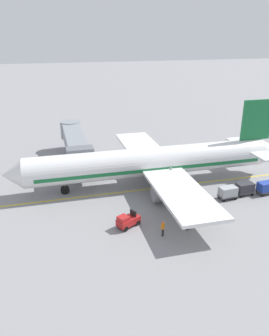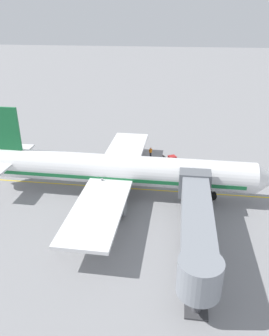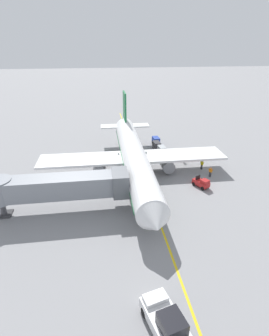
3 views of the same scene
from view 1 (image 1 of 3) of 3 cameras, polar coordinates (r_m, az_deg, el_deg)
ground_plane at (r=44.04m, az=5.12°, el=-3.29°), size 400.00×400.00×0.00m
gate_lead_in_line at (r=44.04m, az=5.12°, el=-3.28°), size 0.24×80.00×0.01m
parked_airliner at (r=43.55m, az=3.11°, el=1.04°), size 30.05×37.23×10.63m
jet_bridge at (r=51.58m, az=-10.21°, el=4.44°), size 17.27×3.50×4.98m
baggage_tug_lead at (r=35.11m, az=-1.17°, el=-8.98°), size 2.24×2.77×1.62m
baggage_cart_front at (r=42.03m, az=15.71°, el=-3.96°), size 1.45×2.94×1.58m
baggage_cart_second_in_train at (r=43.69m, az=18.39°, el=-3.26°), size 1.45×2.94×1.58m
baggage_cart_third_in_train at (r=44.88m, az=21.63°, el=-3.03°), size 1.45×2.94×1.58m
ground_crew_wing_walker at (r=34.83m, az=9.14°, el=-9.11°), size 0.47×0.65×1.69m
ground_crew_loader at (r=33.62m, az=4.89°, el=-10.14°), size 0.59×0.56×1.69m
ground_crew_marshaller at (r=37.95m, az=12.78°, el=-6.61°), size 0.50×0.64×1.69m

